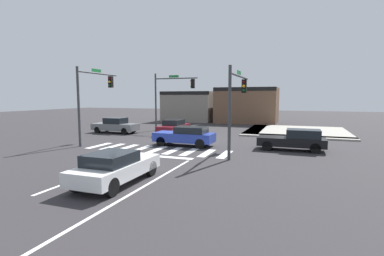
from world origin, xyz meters
name	(u,v)px	position (x,y,z in m)	size (l,w,h in m)	color
ground_plane	(182,141)	(0.00, 0.00, 0.00)	(120.00, 120.00, 0.00)	#302D30
crosswalk_near	(157,150)	(0.00, -4.50, 0.00)	(10.19, 2.67, 0.01)	silver
lane_markings	(100,181)	(1.11, -12.02, 0.00)	(6.80, 20.25, 0.01)	white
bike_detector_marking	(135,168)	(1.31, -9.47, 0.00)	(1.15, 1.15, 0.01)	yellow
curb_corner_northeast	(291,131)	(8.49, 9.42, 0.07)	(10.00, 10.60, 0.15)	#9E998E
storefront_row	(222,106)	(-1.40, 19.16, 2.39)	(16.43, 6.61, 4.96)	gray
traffic_signal_southwest	(94,91)	(-5.90, -3.57, 4.07)	(0.32, 4.80, 5.83)	#383A3D
traffic_signal_northwest	(171,92)	(-3.62, 5.88, 4.17)	(4.87, 0.32, 6.14)	#383A3D
traffic_signal_southeast	(237,95)	(5.43, -3.87, 3.79)	(0.32, 5.89, 5.42)	#383A3D
car_blue	(186,136)	(1.29, -2.32, 0.76)	(4.48, 1.76, 1.45)	#23389E
car_gray	(115,125)	(-8.30, 2.50, 0.76)	(4.71, 1.81, 1.54)	slate
car_maroon	(174,127)	(-2.20, 3.40, 0.72)	(1.73, 4.51, 1.44)	maroon
car_white	(116,167)	(2.00, -12.13, 0.71)	(1.83, 4.40, 1.37)	white
car_black	(295,140)	(8.94, -1.49, 0.74)	(4.43, 1.71, 1.46)	black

